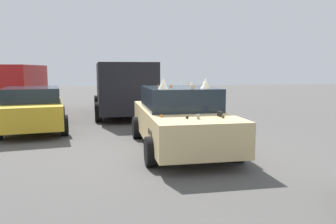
{
  "coord_description": "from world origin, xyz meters",
  "views": [
    {
      "loc": [
        -7.9,
        1.6,
        1.94
      ],
      "look_at": [
        0.0,
        0.3,
        0.9
      ],
      "focal_mm": 35.95,
      "sensor_mm": 36.0,
      "label": 1
    }
  ],
  "objects_px": {
    "parked_van_near_right": "(13,87)",
    "parked_sedan_row_back_far": "(33,108)",
    "art_car_decorated": "(180,118)",
    "parked_van_behind_right": "(123,86)"
  },
  "relations": [
    {
      "from": "art_car_decorated",
      "to": "parked_sedan_row_back_far",
      "type": "relative_size",
      "value": 1.04
    },
    {
      "from": "parked_van_near_right",
      "to": "parked_van_behind_right",
      "type": "xyz_separation_m",
      "value": [
        -0.95,
        -4.55,
        0.04
      ]
    },
    {
      "from": "parked_van_near_right",
      "to": "parked_van_behind_right",
      "type": "distance_m",
      "value": 4.65
    },
    {
      "from": "parked_van_near_right",
      "to": "parked_sedan_row_back_far",
      "type": "bearing_deg",
      "value": -158.9
    },
    {
      "from": "art_car_decorated",
      "to": "parked_van_behind_right",
      "type": "height_order",
      "value": "parked_van_behind_right"
    },
    {
      "from": "parked_van_near_right",
      "to": "parked_sedan_row_back_far",
      "type": "xyz_separation_m",
      "value": [
        -3.91,
        -1.63,
        -0.48
      ]
    },
    {
      "from": "parked_sedan_row_back_far",
      "to": "parked_van_behind_right",
      "type": "bearing_deg",
      "value": -54.41
    },
    {
      "from": "art_car_decorated",
      "to": "parked_sedan_row_back_far",
      "type": "distance_m",
      "value": 5.14
    },
    {
      "from": "parked_van_behind_right",
      "to": "art_car_decorated",
      "type": "bearing_deg",
      "value": 7.66
    },
    {
      "from": "parked_van_near_right",
      "to": "parked_sedan_row_back_far",
      "type": "distance_m",
      "value": 4.27
    }
  ]
}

